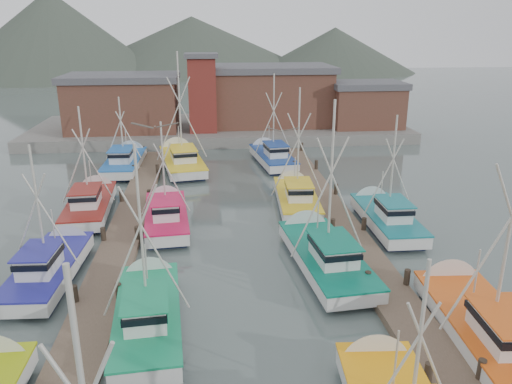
{
  "coord_description": "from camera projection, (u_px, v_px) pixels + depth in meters",
  "views": [
    {
      "loc": [
        -1.65,
        -23.2,
        12.65
      ],
      "look_at": [
        1.34,
        6.58,
        2.6
      ],
      "focal_mm": 35.0,
      "sensor_mm": 36.0,
      "label": 1
    }
  ],
  "objects": [
    {
      "name": "shed_right",
      "position": [
        365.0,
        104.0,
        58.52
      ],
      "size": [
        8.48,
        6.36,
        5.2
      ],
      "color": "brown",
      "rests_on": "quay"
    },
    {
      "name": "boat_12",
      "position": [
        181.0,
        160.0,
        46.57
      ],
      "size": [
        4.86,
        10.74,
        11.48
      ],
      "rotation": [
        0.0,
        0.0,
        0.17
      ],
      "color": "#0F1734",
      "rests_on": "ground"
    },
    {
      "name": "boat_8",
      "position": [
        166.0,
        214.0,
        33.16
      ],
      "size": [
        3.33,
        8.71,
        7.71
      ],
      "rotation": [
        0.0,
        0.0,
        0.08
      ],
      "color": "#0F1734",
      "rests_on": "ground"
    },
    {
      "name": "boat_14",
      "position": [
        126.0,
        161.0,
        46.14
      ],
      "size": [
        3.22,
        9.38,
        7.49
      ],
      "rotation": [
        0.0,
        0.0,
        -0.03
      ],
      "color": "#0F1734",
      "rests_on": "ground"
    },
    {
      "name": "boat_11",
      "position": [
        384.0,
        216.0,
        32.89
      ],
      "size": [
        3.36,
        8.59,
        8.2
      ],
      "rotation": [
        0.0,
        0.0,
        -0.01
      ],
      "color": "#0F1734",
      "rests_on": "ground"
    },
    {
      "name": "boat_7",
      "position": [
        482.0,
        324.0,
        20.96
      ],
      "size": [
        4.39,
        10.01,
        10.86
      ],
      "rotation": [
        0.0,
        0.0,
        -0.06
      ],
      "color": "#0F1734",
      "rests_on": "ground"
    },
    {
      "name": "gull_near",
      "position": [
        155.0,
        126.0,
        16.3
      ],
      "size": [
        1.55,
        0.64,
        0.24
      ],
      "rotation": [
        0.0,
        0.0,
        -0.2
      ],
      "color": "gray",
      "rests_on": "ground"
    },
    {
      "name": "dock_right",
      "position": [
        352.0,
        239.0,
        30.47
      ],
      "size": [
        2.3,
        46.0,
        1.5
      ],
      "color": "#4D4030",
      "rests_on": "ground"
    },
    {
      "name": "dock_left",
      "position": [
        119.0,
        249.0,
        29.15
      ],
      "size": [
        2.3,
        46.0,
        1.5
      ],
      "color": "#4D4030",
      "rests_on": "ground"
    },
    {
      "name": "distant_hills",
      "position": [
        165.0,
        72.0,
        140.48
      ],
      "size": [
        175.0,
        140.0,
        42.0
      ],
      "color": "#3E473B",
      "rests_on": "ground"
    },
    {
      "name": "lookout_tower",
      "position": [
        202.0,
        92.0,
        55.23
      ],
      "size": [
        3.6,
        3.6,
        8.5
      ],
      "color": "maroon",
      "rests_on": "quay"
    },
    {
      "name": "boat_13",
      "position": [
        271.0,
        156.0,
        47.87
      ],
      "size": [
        3.83,
        9.2,
        9.26
      ],
      "rotation": [
        0.0,
        0.0,
        0.12
      ],
      "color": "#0F1734",
      "rests_on": "ground"
    },
    {
      "name": "ground",
      "position": [
        243.0,
        280.0,
        26.06
      ],
      "size": [
        260.0,
        260.0,
        0.0
      ],
      "primitive_type": "plane",
      "color": "#495754",
      "rests_on": "ground"
    },
    {
      "name": "shed_left",
      "position": [
        123.0,
        102.0,
        56.65
      ],
      "size": [
        12.72,
        8.48,
        6.2
      ],
      "color": "brown",
      "rests_on": "quay"
    },
    {
      "name": "boat_5",
      "position": [
        323.0,
        254.0,
        27.46
      ],
      "size": [
        4.06,
        9.95,
        10.12
      ],
      "rotation": [
        0.0,
        0.0,
        0.09
      ],
      "color": "#0F1734",
      "rests_on": "ground"
    },
    {
      "name": "gull_far",
      "position": [
        283.0,
        130.0,
        23.76
      ],
      "size": [
        1.55,
        0.65,
        0.24
      ],
      "rotation": [
        0.0,
        0.0,
        -0.25
      ],
      "color": "gray",
      "rests_on": "ground"
    },
    {
      "name": "boat_4",
      "position": [
        148.0,
        310.0,
        22.02
      ],
      "size": [
        3.63,
        8.94,
        9.08
      ],
      "rotation": [
        0.0,
        0.0,
        0.08
      ],
      "color": "#0F1734",
      "rests_on": "ground"
    },
    {
      "name": "quay",
      "position": [
        220.0,
        129.0,
        60.77
      ],
      "size": [
        44.0,
        16.0,
        1.2
      ],
      "primitive_type": "cube",
      "color": "gray",
      "rests_on": "ground"
    },
    {
      "name": "boat_6",
      "position": [
        52.0,
        266.0,
        26.11
      ],
      "size": [
        3.31,
        8.55,
        7.99
      ],
      "rotation": [
        0.0,
        0.0,
        -0.05
      ],
      "color": "#0F1734",
      "rests_on": "ground"
    },
    {
      "name": "shed_center",
      "position": [
        269.0,
        94.0,
        60.04
      ],
      "size": [
        14.84,
        9.54,
        6.9
      ],
      "color": "brown",
      "rests_on": "quay"
    },
    {
      "name": "boat_9",
      "position": [
        296.0,
        197.0,
        36.59
      ],
      "size": [
        3.73,
        8.86,
        9.39
      ],
      "rotation": [
        0.0,
        0.0,
        -0.06
      ],
      "color": "#0F1734",
      "rests_on": "ground"
    },
    {
      "name": "boat_10",
      "position": [
        91.0,
        203.0,
        35.27
      ],
      "size": [
        3.48,
        9.0,
        8.36
      ],
      "rotation": [
        0.0,
        0.0,
        0.06
      ],
      "color": "#0F1734",
      "rests_on": "ground"
    }
  ]
}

